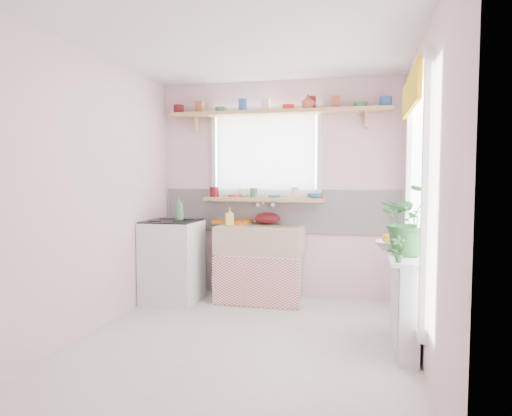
# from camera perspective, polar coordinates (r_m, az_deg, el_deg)

# --- Properties ---
(room) EXTENTS (3.20, 3.20, 3.20)m
(room) POSITION_cam_1_polar(r_m,az_deg,el_deg) (4.51, 9.47, 3.53)
(room) COLOR silver
(room) RESTS_ON ground
(sink_unit) EXTENTS (0.95, 0.65, 1.11)m
(sink_unit) POSITION_cam_1_polar(r_m,az_deg,el_deg) (5.14, 0.55, -6.89)
(sink_unit) COLOR white
(sink_unit) RESTS_ON ground
(cooker) EXTENTS (0.58, 0.58, 0.93)m
(cooker) POSITION_cam_1_polar(r_m,az_deg,el_deg) (5.20, -10.39, -6.51)
(cooker) COLOR white
(cooker) RESTS_ON ground
(radiator_ledge) EXTENTS (0.22, 0.95, 0.78)m
(radiator_ledge) POSITION_cam_1_polar(r_m,az_deg,el_deg) (3.98, 18.05, -10.83)
(radiator_ledge) COLOR white
(radiator_ledge) RESTS_ON ground
(windowsill) EXTENTS (1.40, 0.22, 0.04)m
(windowsill) POSITION_cam_1_polar(r_m,az_deg,el_deg) (5.24, 1.00, 1.12)
(windowsill) COLOR tan
(windowsill) RESTS_ON room
(pine_shelf) EXTENTS (2.52, 0.24, 0.04)m
(pine_shelf) POSITION_cam_1_polar(r_m,az_deg,el_deg) (5.24, 2.62, 11.85)
(pine_shelf) COLOR tan
(pine_shelf) RESTS_ON room
(shelf_crockery) EXTENTS (2.47, 0.11, 0.12)m
(shelf_crockery) POSITION_cam_1_polar(r_m,az_deg,el_deg) (5.26, 2.37, 12.65)
(shelf_crockery) COLOR #590F14
(shelf_crockery) RESTS_ON pine_shelf
(sill_crockery) EXTENTS (1.35, 0.11, 0.12)m
(sill_crockery) POSITION_cam_1_polar(r_m,az_deg,el_deg) (5.25, 0.47, 1.93)
(sill_crockery) COLOR #590F14
(sill_crockery) RESTS_ON windowsill
(dish_tray) EXTENTS (0.46, 0.38, 0.04)m
(dish_tray) POSITION_cam_1_polar(r_m,az_deg,el_deg) (5.37, -2.88, -1.70)
(dish_tray) COLOR orange
(dish_tray) RESTS_ON sink_unit
(colander) EXTENTS (0.37, 0.37, 0.14)m
(colander) POSITION_cam_1_polar(r_m,az_deg,el_deg) (5.27, 1.46, -1.28)
(colander) COLOR #570E15
(colander) RESTS_ON sink_unit
(jade_plant) EXTENTS (0.55, 0.49, 0.56)m
(jade_plant) POSITION_cam_1_polar(r_m,az_deg,el_deg) (3.81, 18.82, -1.45)
(jade_plant) COLOR #276328
(jade_plant) RESTS_ON radiator_ledge
(fruit_bowl) EXTENTS (0.36, 0.36, 0.07)m
(fruit_bowl) POSITION_cam_1_polar(r_m,az_deg,el_deg) (4.09, 16.70, -4.49)
(fruit_bowl) COLOR silver
(fruit_bowl) RESTS_ON radiator_ledge
(herb_pot) EXTENTS (0.11, 0.08, 0.20)m
(herb_pot) POSITION_cam_1_polar(r_m,az_deg,el_deg) (3.49, 17.34, -4.93)
(herb_pot) COLOR #2E6D2B
(herb_pot) RESTS_ON radiator_ledge
(soap_bottle_sink) EXTENTS (0.11, 0.11, 0.20)m
(soap_bottle_sink) POSITION_cam_1_polar(r_m,az_deg,el_deg) (5.18, -3.30, -1.03)
(soap_bottle_sink) COLOR #EAF86E
(soap_bottle_sink) RESTS_ON sink_unit
(sill_cup) EXTENTS (0.15, 0.15, 0.10)m
(sill_cup) POSITION_cam_1_polar(r_m,az_deg,el_deg) (5.35, -1.58, 1.93)
(sill_cup) COLOR white
(sill_cup) RESTS_ON windowsill
(sill_bowl) EXTENTS (0.22, 0.22, 0.05)m
(sill_bowl) POSITION_cam_1_polar(r_m,az_deg,el_deg) (5.09, 7.34, 1.53)
(sill_bowl) COLOR #2E6296
(sill_bowl) RESTS_ON windowsill
(shelf_vase) EXTENTS (0.19, 0.19, 0.15)m
(shelf_vase) POSITION_cam_1_polar(r_m,az_deg,el_deg) (5.15, 6.49, 13.08)
(shelf_vase) COLOR #9D4730
(shelf_vase) RESTS_ON pine_shelf
(cooker_bottle) EXTENTS (0.11, 0.11, 0.26)m
(cooker_bottle) POSITION_cam_1_polar(r_m,az_deg,el_deg) (5.12, -9.60, -0.07)
(cooker_bottle) COLOR #44894E
(cooker_bottle) RESTS_ON cooker
(fruit) EXTENTS (0.20, 0.14, 0.10)m
(fruit) POSITION_cam_1_polar(r_m,az_deg,el_deg) (4.09, 16.80, -3.65)
(fruit) COLOR orange
(fruit) RESTS_ON fruit_bowl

